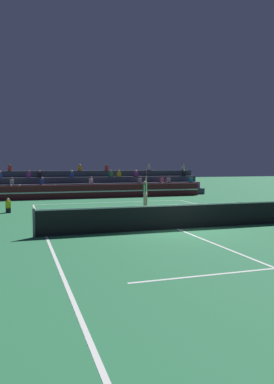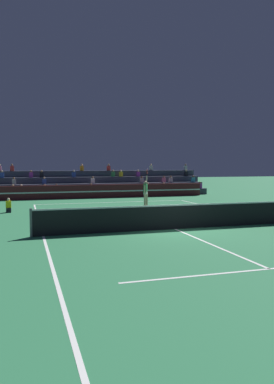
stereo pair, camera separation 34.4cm
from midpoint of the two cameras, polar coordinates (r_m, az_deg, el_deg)
name	(u,v)px [view 2 (the right image)]	position (r m, az deg, el deg)	size (l,w,h in m)	color
ground_plane	(175,229)	(16.23, 6.43, -5.64)	(120.00, 120.00, 0.00)	#2D7A4C
court_lines	(175,229)	(16.23, 6.43, -5.63)	(11.10, 23.90, 0.01)	white
tennis_net	(175,217)	(16.14, 6.44, -3.74)	(12.00, 0.10, 1.10)	slate
sponsor_banner_wall	(101,191)	(31.21, -5.16, 0.11)	(18.00, 0.26, 1.10)	#51191E
bleacher_stand	(94,186)	(34.30, -6.25, 0.95)	(20.34, 3.80, 2.83)	#383D4C
ball_kid_courtside	(9,207)	(22.81, -18.57, -2.15)	(0.30, 0.36, 0.84)	black
tennis_player	(146,192)	(24.32, 1.73, 0.01)	(0.60, 0.85, 2.49)	beige
tennis_ball	(149,210)	(22.37, 2.27, -2.82)	(0.07, 0.07, 0.07)	#C6DB33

